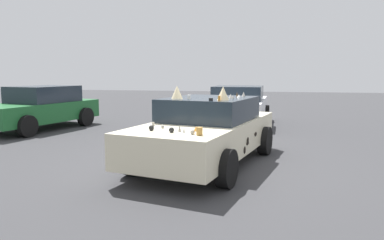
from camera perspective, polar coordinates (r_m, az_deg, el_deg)
The scene contains 4 objects.
ground_plane at distance 7.55m, azimuth 2.24°, elevation -6.85°, with size 60.00×60.00×0.00m, color #38383A.
art_car_decorated at distance 7.44m, azimuth 2.37°, elevation -1.62°, with size 4.60×2.70×1.61m.
parked_sedan_row_back_center at distance 12.96m, azimuth 7.37°, elevation 2.22°, with size 4.21×2.14×1.41m.
parked_sedan_behind_left at distance 13.04m, azimuth -22.79°, elevation 1.82°, with size 4.33×2.58×1.43m.
Camera 1 is at (-7.21, -1.23, 1.86)m, focal length 33.86 mm.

